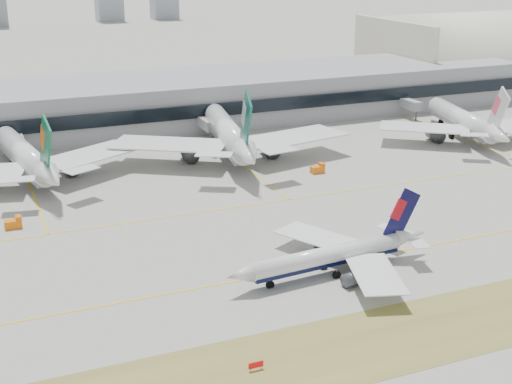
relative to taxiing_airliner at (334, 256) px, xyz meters
name	(u,v)px	position (x,y,z in m)	size (l,w,h in m)	color
ground	(288,259)	(-5.01, 8.49, -3.36)	(3000.00, 3000.00, 0.00)	gray
taxiing_airliner	(334,256)	(0.00, 0.00, 0.00)	(41.54, 35.98, 13.95)	white
widebody_eva	(27,158)	(-44.64, 77.91, 2.30)	(59.29, 58.48, 21.31)	white
widebody_cathay	(229,135)	(9.22, 77.16, 2.99)	(66.04, 65.43, 23.92)	white
widebody_china_air	(465,122)	(82.22, 67.85, 2.04)	(55.34, 55.19, 20.32)	white
terminal	(138,103)	(-5.01, 123.33, 4.14)	(280.00, 43.10, 15.00)	gray
hangar	(478,82)	(149.55, 143.49, -3.23)	(91.00, 60.00, 60.00)	silver
hold_sign_left	(256,365)	(-25.01, -23.51, -2.48)	(2.20, 0.15, 1.35)	red
gse_b	(14,223)	(-51.05, 44.77, -2.32)	(3.55, 2.00, 2.60)	orange
gse_c	(318,169)	(25.24, 54.39, -2.32)	(3.55, 2.00, 2.60)	orange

